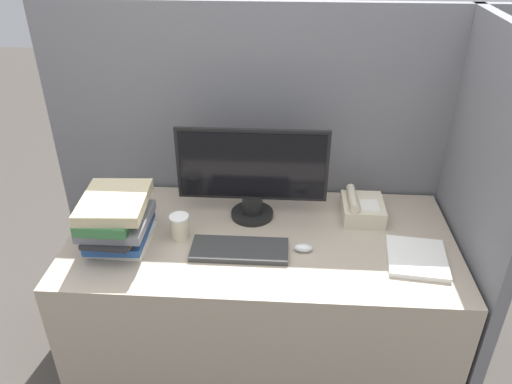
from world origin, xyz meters
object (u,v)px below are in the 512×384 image
Objects in this scene: keyboard at (240,250)px; book_stack at (117,220)px; monitor at (252,175)px; desk_telephone at (362,208)px; mouse at (303,248)px; coffee_cup at (180,227)px.

keyboard is 1.15× the size of book_stack.
monitor reaches higher than desk_telephone.
monitor reaches higher than mouse.
desk_telephone is at bearing 2.48° from monitor.
mouse reaches higher than keyboard.
monitor is 0.48m from desk_telephone.
coffee_cup is 0.50× the size of desk_telephone.
monitor is at bearing 131.57° from mouse.
monitor is 1.91× the size of book_stack.
monitor reaches higher than book_stack.
monitor is 8.80× the size of mouse.
coffee_cup is 0.75m from desk_telephone.
coffee_cup reaches higher than keyboard.
book_stack reaches higher than coffee_cup.
keyboard is 0.48m from book_stack.
desk_telephone reaches higher than keyboard.
coffee_cup is at bearing 13.72° from book_stack.
keyboard is at bearing -3.15° from book_stack.
mouse is (0.21, -0.24, -0.18)m from monitor.
book_stack reaches higher than desk_telephone.
coffee_cup is at bearing 161.48° from keyboard.
monitor is at bearing -177.52° from desk_telephone.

